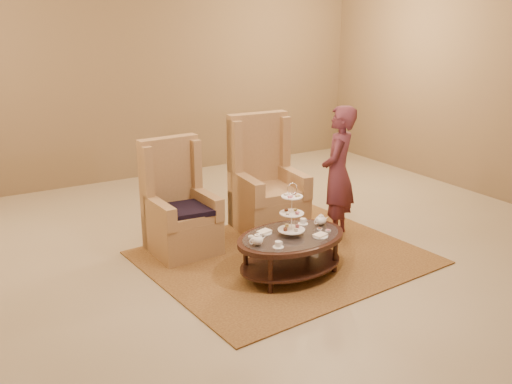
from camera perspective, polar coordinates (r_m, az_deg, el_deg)
ground at (r=6.08m, az=1.56°, el=-7.51°), size 8.00×8.00×0.00m
ceiling at (r=6.08m, az=1.56°, el=-7.51°), size 8.00×8.00×0.02m
wall_back at (r=9.17m, az=-12.03°, el=12.09°), size 8.00×0.04×3.50m
rug at (r=6.29m, az=2.82°, el=-6.54°), size 3.02×2.59×0.02m
tea_table at (r=5.77m, az=3.52°, el=-5.07°), size 1.24×0.89×0.99m
armchair_left at (r=6.40m, az=-7.73°, el=-2.20°), size 0.72×0.74×1.26m
armchair_right at (r=6.98m, az=0.93°, el=0.05°), size 0.82×0.84×1.41m
person at (r=6.66m, az=8.19°, el=1.84°), size 0.69×0.66×1.58m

